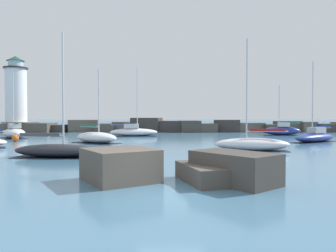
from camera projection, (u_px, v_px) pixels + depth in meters
ground_plane at (173, 195)px, 11.63m from camera, size 600.00×600.00×0.00m
open_sea_beyond at (170, 124)px, 118.84m from camera, size 400.00×116.00×0.01m
breakwater_jetty at (177, 127)px, 59.10m from camera, size 67.18×7.12×2.54m
lighthouse at (18, 99)px, 59.59m from camera, size 4.98×4.98×13.74m
foreground_rocks at (200, 170)px, 13.64m from camera, size 11.94×9.80×1.40m
sailboat_moored_0 at (317, 137)px, 35.66m from camera, size 6.68×5.59×8.71m
sailboat_moored_1 at (254, 144)px, 26.72m from camera, size 6.20×2.54×9.13m
sailboat_moored_2 at (98, 137)px, 34.59m from camera, size 5.95×5.44×7.71m
sailboat_moored_4 at (135, 132)px, 46.44m from camera, size 6.88×2.74×9.80m
sailboat_moored_5 at (16, 132)px, 42.02m from camera, size 5.28×6.10×8.38m
sailboat_moored_6 at (284, 130)px, 48.27m from camera, size 5.56×2.60×7.42m
sailboat_moored_8 at (59, 150)px, 22.60m from camera, size 6.28×2.81×8.55m
mooring_buoy_orange_near at (17, 138)px, 36.69m from camera, size 0.77×0.77×0.97m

